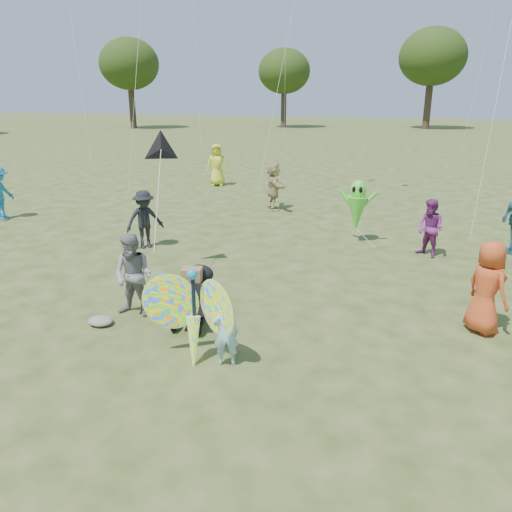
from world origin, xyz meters
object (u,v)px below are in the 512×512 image
at_px(crowd_b, 145,219).
at_px(crowd_i, 0,193).
at_px(child_girl, 226,333).
at_px(crowd_g, 217,165).
at_px(crowd_e, 430,228).
at_px(butterfly_kite, 193,317).
at_px(crowd_a, 487,288).
at_px(crowd_d, 274,186).
at_px(jogging_stroller, 195,292).
at_px(adult_man, 133,276).
at_px(alien_kite, 357,208).

xyz_separation_m(crowd_b, crowd_i, (-6.11, 1.30, 0.08)).
distance_m(child_girl, crowd_b, 6.54).
bearing_deg(crowd_g, crowd_i, -136.75).
xyz_separation_m(crowd_e, butterfly_kite, (-3.35, -6.58, 0.00)).
xyz_separation_m(crowd_a, crowd_b, (-8.08, 2.45, -0.04)).
relative_size(crowd_d, jogging_stroller, 1.52).
bearing_deg(crowd_g, butterfly_kite, -86.98).
bearing_deg(crowd_d, butterfly_kite, 162.11).
bearing_deg(butterfly_kite, jogging_stroller, 114.55).
bearing_deg(jogging_stroller, adult_man, 166.62).
bearing_deg(child_girl, crowd_a, -167.42).
relative_size(crowd_i, jogging_stroller, 1.54).
bearing_deg(crowd_a, butterfly_kite, 79.12).
xyz_separation_m(adult_man, alien_kite, (3.17, 6.13, 0.19)).
relative_size(child_girl, jogging_stroller, 0.95).
xyz_separation_m(crowd_e, crowd_g, (-9.02, 7.62, 0.18)).
height_order(crowd_e, butterfly_kite, butterfly_kite).
relative_size(crowd_g, butterfly_kite, 1.05).
height_order(crowd_e, crowd_g, crowd_g).
xyz_separation_m(crowd_e, crowd_i, (-13.25, -0.34, 0.13)).
bearing_deg(crowd_b, crowd_g, 52.73).
bearing_deg(child_girl, crowd_b, -69.35).
relative_size(child_girl, adult_man, 0.68).
relative_size(crowd_e, jogging_stroller, 1.31).
bearing_deg(adult_man, crowd_b, 118.44).
bearing_deg(crowd_g, adult_man, -92.03).
relative_size(adult_man, butterfly_kite, 0.90).
relative_size(crowd_a, alien_kite, 0.93).
height_order(crowd_d, jogging_stroller, crowd_d).
height_order(child_girl, crowd_b, crowd_b).
bearing_deg(jogging_stroller, child_girl, -61.62).
bearing_deg(crowd_i, butterfly_kite, -130.19).
bearing_deg(crowd_e, crowd_a, -37.95).
bearing_deg(crowd_d, crowd_a, -170.26).
distance_m(adult_man, crowd_g, 13.65).
height_order(adult_man, alien_kite, alien_kite).
height_order(crowd_b, alien_kite, alien_kite).
height_order(crowd_a, butterfly_kite, crowd_a).
distance_m(butterfly_kite, alien_kite, 7.41).
xyz_separation_m(crowd_d, crowd_e, (5.25, -3.84, -0.11)).
bearing_deg(alien_kite, crowd_a, -59.07).
xyz_separation_m(crowd_b, alien_kite, (5.22, 2.32, 0.20)).
relative_size(child_girl, crowd_g, 0.58).
height_order(crowd_b, crowd_i, crowd_i).
relative_size(crowd_d, crowd_g, 0.92).
relative_size(crowd_e, crowd_i, 0.85).
distance_m(child_girl, crowd_a, 4.52).
bearing_deg(butterfly_kite, crowd_a, 30.21).
bearing_deg(child_girl, crowd_d, -97.49).
bearing_deg(alien_kite, crowd_g, 135.64).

